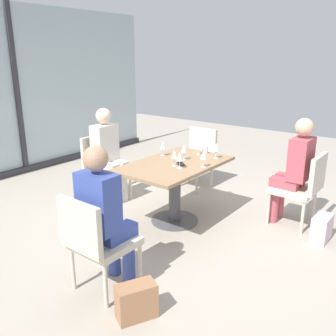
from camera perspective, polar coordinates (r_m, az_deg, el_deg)
ground_plane at (r=4.44m, az=1.03°, el=-8.28°), size 12.00×12.00×0.00m
window_wall_backdrop at (r=6.48m, az=-22.54°, el=9.75°), size 5.64×0.10×2.70m
dining_table_main at (r=4.23m, az=1.07°, el=-1.61°), size 1.34×0.83×0.73m
chair_side_end at (r=3.04m, az=-11.22°, el=-10.84°), size 0.50×0.46×0.87m
chair_front_right at (r=4.42m, az=20.27°, el=-2.54°), size 0.46×0.50×0.87m
chair_near_window at (r=5.03m, az=-10.07°, el=0.63°), size 0.46×0.51×0.87m
chair_far_right at (r=5.45m, az=4.58°, el=2.13°), size 0.50×0.46×0.87m
person_side_end at (r=3.02m, az=-9.89°, el=-6.70°), size 0.39×0.34×1.26m
person_front_right at (r=4.39m, az=19.20°, el=0.24°), size 0.34×0.39×1.26m
person_near_window at (r=4.90m, az=-9.33°, el=2.69°), size 0.34×0.39×1.26m
wine_glass_0 at (r=4.44m, az=-0.82°, el=3.58°), size 0.07×0.07×0.18m
wine_glass_1 at (r=4.51m, az=4.85°, el=3.73°), size 0.07×0.07×0.18m
wine_glass_2 at (r=4.27m, az=2.51°, el=2.99°), size 0.07×0.07×0.18m
wine_glass_3 at (r=4.03m, az=0.99°, el=2.13°), size 0.07×0.07×0.18m
wine_glass_4 at (r=4.01m, az=5.56°, el=1.97°), size 0.07×0.07×0.18m
wine_glass_5 at (r=4.38m, az=7.56°, el=3.21°), size 0.07×0.07×0.18m
wine_glass_6 at (r=3.94m, az=1.83°, el=1.78°), size 0.07×0.07×0.18m
coffee_cup at (r=4.62m, az=5.84°, el=2.92°), size 0.08×0.08×0.09m
cell_phone_on_table at (r=4.12m, az=2.01°, el=0.64°), size 0.15×0.16×0.01m
handbag_0 at (r=2.93m, az=-4.99°, el=-20.04°), size 0.34×0.28×0.28m
handbag_1 at (r=4.29m, az=22.90°, el=-8.64°), size 0.30×0.16×0.28m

